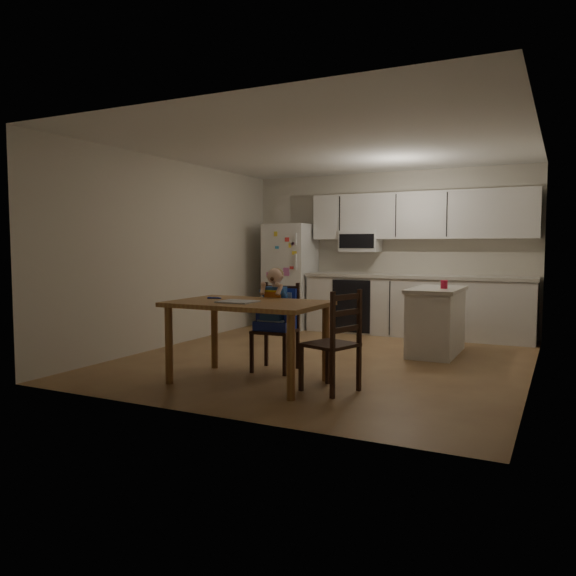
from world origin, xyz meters
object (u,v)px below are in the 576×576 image
(chair_booster, at_px, (277,309))
(refrigerator, at_px, (290,276))
(red_cup, at_px, (444,284))
(dining_table, at_px, (248,313))
(kitchen_island, at_px, (436,321))
(chair_side, at_px, (338,335))

(chair_booster, bearing_deg, refrigerator, 109.11)
(red_cup, bearing_deg, dining_table, -123.18)
(kitchen_island, xyz_separation_m, dining_table, (-1.35, -2.31, 0.28))
(chair_side, bearing_deg, kitchen_island, -171.93)
(refrigerator, height_order, chair_side, refrigerator)
(dining_table, bearing_deg, refrigerator, 109.90)
(kitchen_island, bearing_deg, red_cup, -37.38)
(kitchen_island, xyz_separation_m, red_cup, (0.10, -0.08, 0.46))
(kitchen_island, xyz_separation_m, chair_side, (-0.41, -2.29, 0.12))
(refrigerator, distance_m, kitchen_island, 2.96)
(dining_table, xyz_separation_m, chair_booster, (-0.00, 0.62, -0.02))
(refrigerator, distance_m, red_cup, 3.05)
(kitchen_island, relative_size, chair_booster, 1.01)
(chair_side, bearing_deg, chair_booster, -103.95)
(kitchen_island, height_order, chair_booster, chair_booster)
(kitchen_island, xyz_separation_m, chair_booster, (-1.36, -1.69, 0.25))
(red_cup, height_order, chair_booster, chair_booster)
(kitchen_island, bearing_deg, chair_side, -100.27)
(dining_table, bearing_deg, chair_side, 1.23)
(refrigerator, height_order, red_cup, refrigerator)
(red_cup, xyz_separation_m, chair_booster, (-1.46, -1.61, -0.21))
(kitchen_island, relative_size, chair_side, 1.18)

